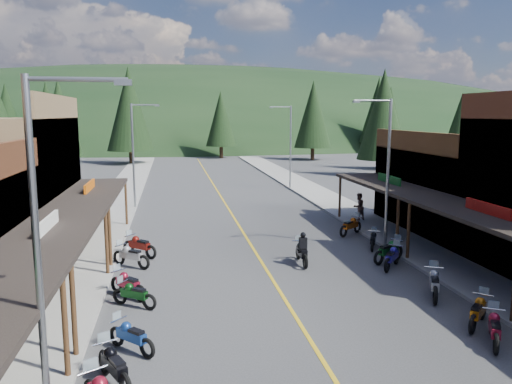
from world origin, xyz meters
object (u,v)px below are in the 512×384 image
bike_west_7 (131,335)px  bike_east_8 (434,282)px  shop_east_3 (465,190)px  bike_east_11 (373,239)px  streetlight_3 (289,143)px  pine_7 (7,114)px  pine_3 (221,119)px  bike_west_8 (134,293)px  rider_on_bike (302,251)px  pedestrian_east_b (359,207)px  pine_9 (390,121)px  bike_west_6 (114,365)px  pine_2 (129,109)px  pine_11 (383,114)px  bike_west_10 (131,255)px  pine_6 (461,118)px  bike_west_9 (128,283)px  bike_east_10 (389,250)px  pine_1 (47,114)px  bike_east_6 (495,327)px  bike_east_9 (392,256)px  pine_5 (378,110)px  pine_8 (0,126)px  bike_west_11 (139,245)px  streetlight_1 (135,151)px  bike_east_12 (351,225)px  pine_10 (60,118)px  streetlight_2 (386,167)px  streetlight_0 (44,246)px  pine_4 (313,114)px

bike_west_7 → bike_east_8: 11.80m
shop_east_3 → bike_east_11: size_ratio=5.90×
streetlight_3 → pine_7: (-38.95, 46.00, 2.78)m
pine_3 → bike_west_8: 65.38m
rider_on_bike → pedestrian_east_b: bearing=56.3°
pine_9 → bike_west_6: (-29.90, -48.96, -5.77)m
pine_3 → pine_7: 37.37m
pine_2 → rider_on_bike: 53.96m
pine_11 → bike_west_10: bearing=-130.0°
pine_6 → pine_7: bearing=171.3°
bike_west_8 → shop_east_3: bearing=-29.1°
bike_west_9 → bike_east_10: bike_east_10 is taller
pine_1 → bike_east_6: bearing=-68.0°
pine_2 → pine_7: 28.44m
bike_west_9 → bike_east_11: (12.47, 5.24, -0.07)m
bike_east_9 → pine_1: bearing=155.7°
pine_5 → bike_east_8: (-28.12, -71.33, -7.35)m
pine_8 → pine_11: size_ratio=0.81×
bike_west_10 → bike_west_11: bike_west_11 is taller
streetlight_1 → bike_east_12: size_ratio=3.65×
bike_west_9 → pine_5: bearing=18.7°
bike_west_11 → pine_8: bearing=69.9°
pine_5 → bike_east_8: bearing=-111.5°
bike_west_6 → bike_east_12: (12.19, 15.08, 0.01)m
pine_7 → streetlight_3: bearing=-49.7°
pine_11 → bike_east_6: pine_11 is taller
pine_10 → bike_east_6: size_ratio=5.69×
pine_9 → pedestrian_east_b: (-15.92, -30.51, -5.31)m
streetlight_3 → bike_west_7: (-12.55, -32.04, -3.90)m
shop_east_3 → streetlight_3: 19.99m
pine_10 → bike_east_11: (24.38, -42.05, -6.26)m
bike_east_10 → bike_east_6: bearing=-33.5°
pine_2 → pine_9: (34.00, -13.00, -1.61)m
pine_9 → pine_2: bearing=159.1°
pine_7 → bike_west_7: 82.65m
bike_east_8 → bike_east_12: (0.41, 10.45, -0.01)m
pine_6 → bike_east_9: pine_6 is taller
pine_2 → bike_east_11: (16.38, -50.05, -7.46)m
streetlight_2 → streetlight_0: bearing=-134.8°
streetlight_2 → rider_on_bike: streetlight_2 is taller
pine_6 → shop_east_3: bearing=-121.5°
pine_1 → shop_east_3: bearing=-57.3°
pine_4 → pine_11: bearing=-84.8°
pine_9 → bike_west_6: bearing=-121.4°
pine_11 → bike_east_9: 36.94m
pine_5 → bike_west_6: size_ratio=6.49×
pine_5 → bike_west_11: bearing=-122.2°
pine_10 → pedestrian_east_b: bearing=-53.7°
bike_east_11 → pine_6: bearing=81.5°
bike_west_6 → bike_west_8: (0.13, 5.59, -0.07)m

